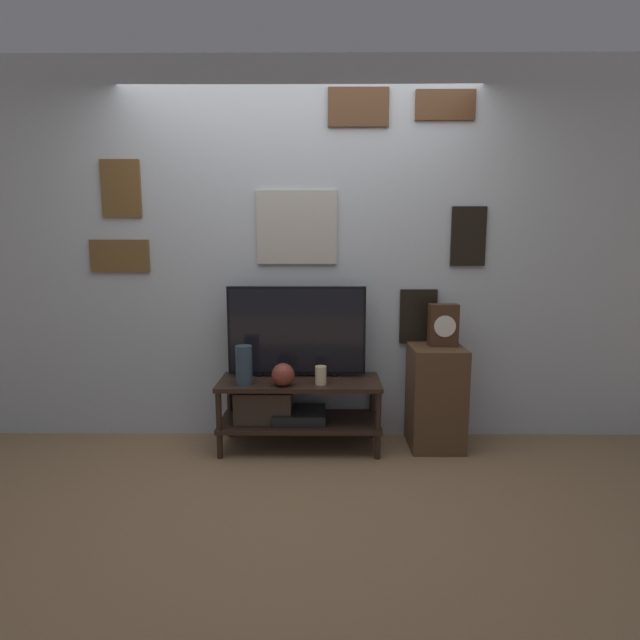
# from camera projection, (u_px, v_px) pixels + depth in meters

# --- Properties ---
(ground_plane) EXTENTS (12.00, 12.00, 0.00)m
(ground_plane) POSITION_uv_depth(u_px,v_px,m) (298.00, 463.00, 3.27)
(ground_plane) COLOR #846647
(wall_back) EXTENTS (6.40, 0.08, 2.70)m
(wall_back) POSITION_uv_depth(u_px,v_px,m) (301.00, 253.00, 3.59)
(wall_back) COLOR #B2BCC6
(wall_back) RESTS_ON ground_plane
(media_console) EXTENTS (1.12, 0.44, 0.49)m
(media_console) POSITION_uv_depth(u_px,v_px,m) (288.00, 405.00, 3.49)
(media_console) COLOR black
(media_console) RESTS_ON ground_plane
(television) EXTENTS (0.97, 0.05, 0.64)m
(television) POSITION_uv_depth(u_px,v_px,m) (297.00, 331.00, 3.50)
(television) COLOR black
(television) RESTS_ON media_console
(vase_tall_ceramic) EXTENTS (0.11, 0.11, 0.26)m
(vase_tall_ceramic) POSITION_uv_depth(u_px,v_px,m) (244.00, 365.00, 3.33)
(vase_tall_ceramic) COLOR #2D4251
(vase_tall_ceramic) RESTS_ON media_console
(vase_round_glass) EXTENTS (0.15, 0.15, 0.15)m
(vase_round_glass) POSITION_uv_depth(u_px,v_px,m) (283.00, 375.00, 3.31)
(vase_round_glass) COLOR brown
(vase_round_glass) RESTS_ON media_console
(candle_jar) EXTENTS (0.08, 0.08, 0.13)m
(candle_jar) POSITION_uv_depth(u_px,v_px,m) (321.00, 375.00, 3.34)
(candle_jar) COLOR beige
(candle_jar) RESTS_ON media_console
(side_table) EXTENTS (0.36, 0.39, 0.72)m
(side_table) POSITION_uv_depth(u_px,v_px,m) (436.00, 397.00, 3.50)
(side_table) COLOR #513823
(side_table) RESTS_ON ground_plane
(mantel_clock) EXTENTS (0.20, 0.11, 0.29)m
(mantel_clock) POSITION_uv_depth(u_px,v_px,m) (443.00, 325.00, 3.45)
(mantel_clock) COLOR #422819
(mantel_clock) RESTS_ON side_table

